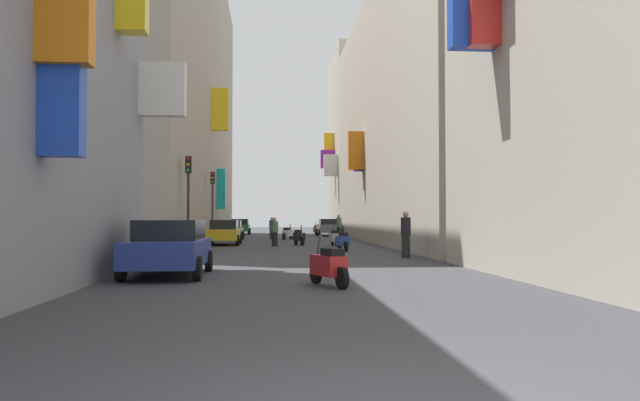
% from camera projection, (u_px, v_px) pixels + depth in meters
% --- Properties ---
extents(ground_plane, '(140.00, 140.00, 0.00)m').
position_uv_depth(ground_plane, '(288.00, 245.00, 34.48)').
color(ground_plane, '#38383D').
extents(building_left_mid_c, '(7.13, 39.58, 21.69)m').
position_uv_depth(building_left_mid_c, '(173.00, 89.00, 44.33)').
color(building_left_mid_c, '#9E9384').
rests_on(building_left_mid_c, ground).
extents(building_right_mid_b, '(7.02, 32.17, 15.58)m').
position_uv_depth(building_right_mid_b, '(416.00, 117.00, 38.29)').
color(building_right_mid_b, '#B2A899').
rests_on(building_right_mid_b, ground).
extents(building_right_mid_c, '(7.33, 10.95, 17.38)m').
position_uv_depth(building_right_mid_c, '(364.00, 144.00, 59.79)').
color(building_right_mid_c, '#BCB29E').
rests_on(building_right_mid_c, ground).
extents(parked_car_yellow, '(1.84, 4.44, 1.41)m').
position_uv_depth(parked_car_yellow, '(224.00, 232.00, 35.21)').
color(parked_car_yellow, gold).
rests_on(parked_car_yellow, ground).
extents(parked_car_green, '(1.91, 4.12, 1.44)m').
position_uv_depth(parked_car_green, '(240.00, 226.00, 58.00)').
color(parked_car_green, '#236638').
rests_on(parked_car_green, ground).
extents(parked_car_grey, '(1.98, 4.44, 1.45)m').
position_uv_depth(parked_car_grey, '(329.00, 227.00, 52.80)').
color(parked_car_grey, slate).
rests_on(parked_car_grey, ground).
extents(parked_car_black, '(2.02, 4.20, 1.35)m').
position_uv_depth(parked_car_black, '(229.00, 229.00, 43.30)').
color(parked_car_black, black).
rests_on(parked_car_black, ground).
extents(parked_car_blue, '(1.98, 4.11, 1.46)m').
position_uv_depth(parked_car_blue, '(169.00, 247.00, 16.17)').
color(parked_car_blue, navy).
rests_on(parked_car_blue, ground).
extents(scooter_silver, '(0.50, 1.92, 1.13)m').
position_uv_depth(scooter_silver, '(334.00, 237.00, 33.76)').
color(scooter_silver, '#ADADB2').
rests_on(scooter_silver, ground).
extents(scooter_white, '(0.84, 1.82, 1.13)m').
position_uv_depth(scooter_white, '(288.00, 233.00, 43.51)').
color(scooter_white, silver).
rests_on(scooter_white, ground).
extents(scooter_orange, '(0.56, 1.80, 1.13)m').
position_uv_depth(scooter_orange, '(316.00, 230.00, 56.52)').
color(scooter_orange, orange).
rests_on(scooter_orange, ground).
extents(scooter_blue, '(0.55, 1.83, 1.13)m').
position_uv_depth(scooter_blue, '(343.00, 241.00, 28.46)').
color(scooter_blue, '#2D4CAD').
rests_on(scooter_blue, ground).
extents(scooter_black, '(0.66, 1.85, 1.13)m').
position_uv_depth(scooter_black, '(299.00, 237.00, 34.73)').
color(scooter_black, black).
rests_on(scooter_black, ground).
extents(scooter_red, '(0.79, 1.70, 1.13)m').
position_uv_depth(scooter_red, '(329.00, 266.00, 13.64)').
color(scooter_red, red).
rests_on(scooter_red, ground).
extents(pedestrian_crossing, '(0.43, 0.43, 1.59)m').
position_uv_depth(pedestrian_crossing, '(272.00, 228.00, 44.10)').
color(pedestrian_crossing, '#3A3A3A').
rests_on(pedestrian_crossing, ground).
extents(pedestrian_near_left, '(0.43, 0.43, 1.78)m').
position_uv_depth(pedestrian_near_left, '(406.00, 235.00, 23.40)').
color(pedestrian_near_left, '#272727').
rests_on(pedestrian_near_left, ground).
extents(pedestrian_near_right, '(0.53, 0.53, 1.78)m').
position_uv_depth(pedestrian_near_right, '(339.00, 227.00, 44.46)').
color(pedestrian_near_right, black).
rests_on(pedestrian_near_right, ground).
extents(pedestrian_mid_street, '(0.54, 0.54, 1.55)m').
position_uv_depth(pedestrian_mid_street, '(275.00, 232.00, 33.31)').
color(pedestrian_mid_street, black).
rests_on(pedestrian_mid_street, ground).
extents(traffic_light_near_corner, '(0.26, 0.34, 4.27)m').
position_uv_depth(traffic_light_near_corner, '(188.00, 187.00, 27.43)').
color(traffic_light_near_corner, '#2D2D2D').
rests_on(traffic_light_near_corner, ground).
extents(traffic_light_far_corner, '(0.26, 0.34, 4.38)m').
position_uv_depth(traffic_light_far_corner, '(212.00, 195.00, 38.11)').
color(traffic_light_far_corner, '#2D2D2D').
rests_on(traffic_light_far_corner, ground).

